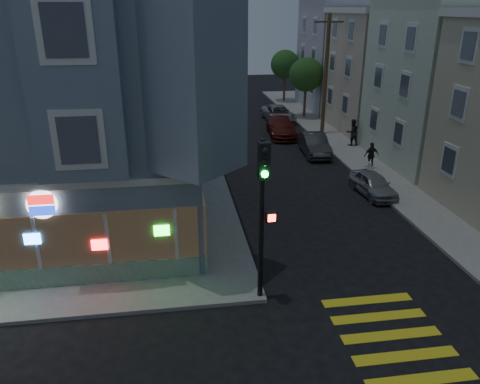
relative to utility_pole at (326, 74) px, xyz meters
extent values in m
plane|color=black|center=(-12.00, -24.00, -4.80)|extent=(120.00, 120.00, 0.00)
cube|color=gray|center=(11.00, -1.00, -4.72)|extent=(24.00, 42.00, 0.15)
cube|color=slate|center=(-18.00, -13.00, 0.85)|extent=(14.00, 14.00, 11.00)
cube|color=silver|center=(-18.00, -13.00, -0.80)|extent=(14.30, 14.30, 0.25)
cube|color=#196B33|center=(-18.00, -20.05, -4.25)|extent=(13.60, 0.12, 0.80)
cube|color=#382B1E|center=(-18.00, -20.05, -2.85)|extent=(13.60, 0.10, 2.00)
cylinder|color=white|center=(-16.40, -20.13, -1.40)|extent=(1.00, 0.12, 1.00)
cube|color=tan|center=(7.50, 1.00, -0.15)|extent=(12.00, 8.60, 9.00)
cube|color=#A39CAC|center=(7.50, 10.00, 0.60)|extent=(12.00, 8.60, 10.50)
cylinder|color=#4C3826|center=(0.00, 0.00, -0.15)|extent=(0.30, 0.30, 9.00)
cube|color=#4C3826|center=(0.00, 0.00, 3.75)|extent=(2.20, 0.12, 0.12)
cylinder|color=#4C3826|center=(0.20, 6.00, -3.05)|extent=(0.24, 0.24, 3.20)
sphere|color=#234D1B|center=(0.20, 6.00, -0.85)|extent=(3.00, 3.00, 3.00)
cylinder|color=#4C3826|center=(0.20, 14.00, -3.05)|extent=(0.24, 0.24, 3.20)
sphere|color=#234D1B|center=(0.20, 14.00, -0.85)|extent=(3.00, 3.00, 3.00)
imported|color=black|center=(1.00, -3.82, -3.69)|extent=(1.03, 0.86, 1.92)
imported|color=black|center=(0.26, -8.98, -3.82)|extent=(1.00, 0.50, 1.65)
imported|color=#95979C|center=(-1.30, -12.97, -4.17)|extent=(1.74, 3.75, 1.25)
imported|color=#323537|center=(-2.25, -5.21, -4.07)|extent=(1.81, 4.50, 1.45)
imported|color=#5E1B15|center=(-3.35, -0.01, -4.06)|extent=(2.50, 5.23, 1.47)
imported|color=#9FA5AA|center=(-2.40, 5.19, -4.11)|extent=(2.53, 5.02, 1.36)
cylinder|color=black|center=(-9.20, -21.70, -1.82)|extent=(0.18, 0.18, 5.65)
cube|color=black|center=(-9.20, -21.95, 0.38)|extent=(0.37, 0.33, 1.19)
sphere|color=black|center=(-9.20, -22.13, 0.75)|extent=(0.23, 0.23, 0.23)
sphere|color=black|center=(-9.20, -22.13, 0.38)|extent=(0.23, 0.23, 0.23)
sphere|color=#19F23F|center=(-9.20, -22.13, 0.01)|extent=(0.23, 0.23, 0.23)
cube|color=black|center=(-8.92, -21.90, -1.54)|extent=(0.37, 0.24, 0.36)
cube|color=#FF2614|center=(-8.92, -22.03, -1.54)|extent=(0.25, 0.02, 0.25)
cylinder|color=silver|center=(-0.17, -9.83, -4.37)|extent=(0.22, 0.22, 0.55)
sphere|color=silver|center=(-0.17, -9.83, -4.05)|extent=(0.24, 0.24, 0.24)
cylinder|color=silver|center=(-0.17, -9.83, -4.33)|extent=(0.41, 0.11, 0.11)
camera|label=1|loc=(-11.94, -35.37, 4.77)|focal=35.00mm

